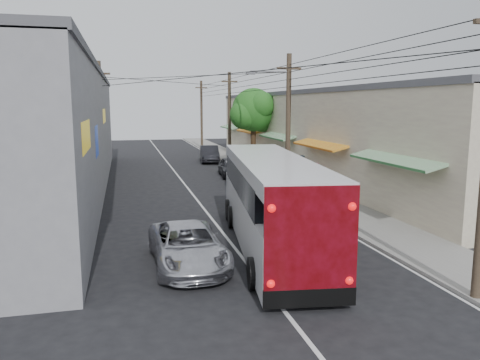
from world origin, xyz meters
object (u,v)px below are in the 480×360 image
object	(u,v)px
parked_car_far	(210,154)
pedestrian_near	(317,175)
coach_bus	(270,201)
parked_car_mid	(232,167)
parked_suv	(254,177)
pedestrian_far	(301,169)
jeepney	(188,246)

from	to	relation	value
parked_car_far	pedestrian_near	xyz separation A→B (m)	(3.80, -15.82, 0.17)
coach_bus	parked_car_mid	bearing A→B (deg)	89.61
parked_suv	pedestrian_near	size ratio (longest dim) A/B	3.54
parked_car_mid	parked_car_far	size ratio (longest dim) A/B	0.92
pedestrian_near	parked_car_far	bearing A→B (deg)	-57.94
parked_car_far	pedestrian_near	distance (m)	16.27
parked_suv	pedestrian_far	bearing A→B (deg)	21.02
jeepney	pedestrian_near	bearing A→B (deg)	49.67
coach_bus	jeepney	size ratio (longest dim) A/B	2.42
pedestrian_far	jeepney	bearing A→B (deg)	44.33
pedestrian_far	parked_car_mid	bearing A→B (deg)	-60.06
jeepney	pedestrian_near	distance (m)	15.12
parked_car_far	pedestrian_far	size ratio (longest dim) A/B	2.56
parked_car_mid	pedestrian_far	size ratio (longest dim) A/B	2.35
jeepney	parked_car_far	distance (m)	28.15
parked_car_mid	coach_bus	bearing A→B (deg)	-93.51
parked_car_far	pedestrian_near	bearing A→B (deg)	-69.63
parked_car_far	pedestrian_far	distance (m)	13.83
parked_car_mid	pedestrian_far	bearing A→B (deg)	-43.44
jeepney	pedestrian_far	size ratio (longest dim) A/B	2.71
coach_bus	jeepney	xyz separation A→B (m)	(-3.27, -1.44, -1.05)
jeepney	pedestrian_near	xyz separation A→B (m)	(9.52, 11.74, 0.25)
parked_suv	pedestrian_near	distance (m)	3.88
coach_bus	pedestrian_near	world-z (taller)	coach_bus
pedestrian_near	pedestrian_far	distance (m)	2.53
jeepney	coach_bus	bearing A→B (deg)	22.56
coach_bus	pedestrian_near	size ratio (longest dim) A/B	7.30
parked_suv	pedestrian_near	bearing A→B (deg)	-15.30
parked_car_mid	pedestrian_far	world-z (taller)	pedestrian_far
coach_bus	parked_suv	bearing A→B (deg)	85.30
coach_bus	parked_car_far	size ratio (longest dim) A/B	2.56
parked_suv	pedestrian_far	distance (m)	4.19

